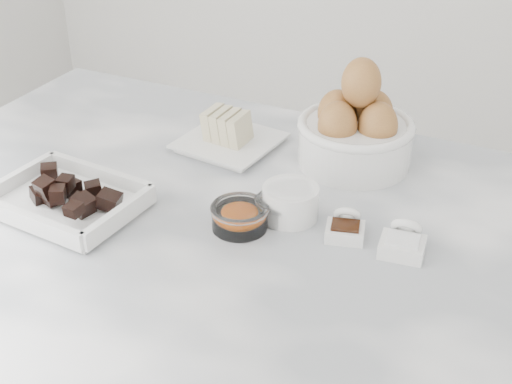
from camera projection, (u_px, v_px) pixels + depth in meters
marble_slab at (235, 233)px, 1.06m from camera, size 1.20×0.80×0.04m
chocolate_dish at (66, 195)px, 1.06m from camera, size 0.23×0.18×0.06m
butter_plate at (228, 135)px, 1.24m from camera, size 0.17×0.17×0.06m
sugar_ramekin at (291, 201)px, 1.04m from camera, size 0.08×0.08×0.05m
egg_bowl at (356, 131)px, 1.17m from camera, size 0.19×0.19×0.19m
honey_bowl at (280, 208)px, 1.05m from camera, size 0.08×0.08×0.03m
zest_bowl at (240, 216)px, 1.02m from camera, size 0.09×0.09×0.04m
vanilla_spoon at (346, 227)px, 1.01m from camera, size 0.06×0.08×0.04m
salt_spoon at (403, 242)px, 0.98m from camera, size 0.07×0.08×0.05m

